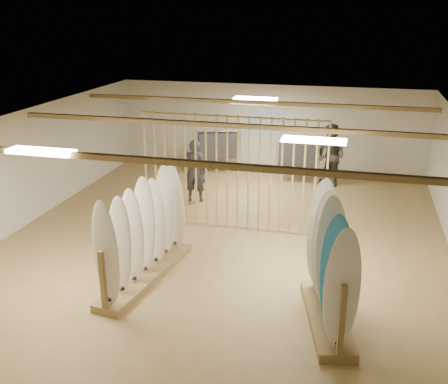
% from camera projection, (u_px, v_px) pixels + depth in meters
% --- Properties ---
extents(floor, '(12.00, 12.00, 0.00)m').
position_uv_depth(floor, '(224.00, 241.00, 12.10)').
color(floor, '#A2854E').
rests_on(floor, ground).
extents(ceiling, '(12.00, 12.00, 0.00)m').
position_uv_depth(ceiling, '(224.00, 121.00, 11.18)').
color(ceiling, gray).
rests_on(ceiling, ground).
extents(wall_back, '(12.00, 0.00, 12.00)m').
position_uv_depth(wall_back, '(269.00, 128.00, 17.13)').
color(wall_back, beige).
rests_on(wall_back, ground).
extents(wall_front, '(12.00, 0.00, 12.00)m').
position_uv_depth(wall_front, '(97.00, 339.00, 6.15)').
color(wall_front, beige).
rests_on(wall_front, ground).
extents(wall_left, '(0.00, 12.00, 12.00)m').
position_uv_depth(wall_left, '(26.00, 168.00, 12.81)').
color(wall_left, beige).
rests_on(wall_left, ground).
extents(ceiling_slats, '(9.50, 6.12, 0.10)m').
position_uv_depth(ceiling_slats, '(224.00, 125.00, 11.20)').
color(ceiling_slats, olive).
rests_on(ceiling_slats, ground).
extents(light_panels, '(1.20, 0.35, 0.06)m').
position_uv_depth(light_panels, '(224.00, 124.00, 11.20)').
color(light_panels, white).
rests_on(light_panels, ground).
extents(bamboo_partition, '(4.45, 0.05, 2.78)m').
position_uv_depth(bamboo_partition, '(232.00, 173.00, 12.37)').
color(bamboo_partition, tan).
rests_on(bamboo_partition, ground).
extents(poster, '(1.40, 0.03, 0.90)m').
position_uv_depth(poster, '(270.00, 122.00, 17.04)').
color(poster, '#358FBC').
rests_on(poster, ground).
extents(rack_left, '(0.95, 2.99, 2.06)m').
position_uv_depth(rack_left, '(145.00, 246.00, 10.17)').
color(rack_left, olive).
rests_on(rack_left, floor).
extents(rack_right, '(1.12, 2.39, 2.20)m').
position_uv_depth(rack_right, '(329.00, 283.00, 8.73)').
color(rack_right, olive).
rests_on(rack_right, floor).
extents(clothing_rack_a, '(1.30, 0.79, 1.46)m').
position_uv_depth(clothing_rack_a, '(218.00, 146.00, 16.73)').
color(clothing_rack_a, silver).
rests_on(clothing_rack_a, floor).
extents(clothing_rack_b, '(1.26, 0.32, 1.35)m').
position_uv_depth(clothing_rack_b, '(298.00, 155.00, 15.87)').
color(clothing_rack_b, silver).
rests_on(clothing_rack_b, floor).
extents(shopper_a, '(0.76, 0.55, 1.99)m').
position_uv_depth(shopper_a, '(195.00, 166.00, 14.33)').
color(shopper_a, '#2B2D34').
rests_on(shopper_a, floor).
extents(shopper_b, '(1.30, 1.26, 2.12)m').
position_uv_depth(shopper_b, '(331.00, 151.00, 15.59)').
color(shopper_b, '#343128').
rests_on(shopper_b, floor).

